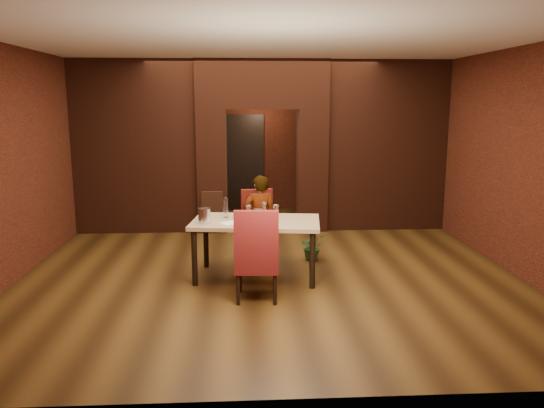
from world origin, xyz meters
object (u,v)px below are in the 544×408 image
(chair_far, at_px, (259,226))
(chair_near, at_px, (257,253))
(wine_glass_a, at_px, (249,212))
(wine_bucket, at_px, (204,216))
(wine_glass_c, at_px, (276,213))
(wine_glass_b, at_px, (264,210))
(potted_plant, at_px, (313,246))
(water_bottle, at_px, (226,207))
(dining_table, at_px, (256,249))
(person_seated, at_px, (260,219))

(chair_far, bearing_deg, chair_near, -101.23)
(wine_glass_a, height_order, wine_bucket, wine_bucket)
(chair_far, xyz_separation_m, wine_glass_c, (0.21, -0.83, 0.38))
(wine_glass_b, xyz_separation_m, potted_plant, (0.79, 0.65, -0.72))
(wine_glass_a, relative_size, wine_glass_b, 0.90)
(wine_glass_b, xyz_separation_m, water_bottle, (-0.54, 0.09, 0.04))
(chair_far, distance_m, wine_glass_b, 0.79)
(dining_table, xyz_separation_m, wine_glass_c, (0.28, -0.01, 0.52))
(dining_table, height_order, water_bottle, water_bottle)
(wine_glass_c, distance_m, potted_plant, 1.23)
(wine_glass_c, relative_size, potted_plant, 0.50)
(chair_far, bearing_deg, wine_bucket, -137.25)
(wine_glass_b, bearing_deg, water_bottle, 170.12)
(dining_table, bearing_deg, person_seated, 91.14)
(chair_near, bearing_deg, water_bottle, -65.93)
(wine_bucket, bearing_deg, dining_table, 10.77)
(person_seated, height_order, wine_bucket, person_seated)
(dining_table, distance_m, person_seated, 0.80)
(chair_near, distance_m, water_bottle, 1.19)
(chair_near, height_order, water_bottle, chair_near)
(chair_near, relative_size, person_seated, 0.87)
(wine_glass_c, bearing_deg, chair_far, 103.89)
(potted_plant, bearing_deg, dining_table, -139.29)
(dining_table, xyz_separation_m, chair_near, (-0.01, -0.83, 0.18))
(wine_bucket, bearing_deg, wine_glass_b, 17.92)
(person_seated, distance_m, wine_glass_b, 0.68)
(dining_table, xyz_separation_m, potted_plant, (0.90, 0.78, -0.19))
(chair_near, relative_size, wine_glass_a, 5.91)
(person_seated, xyz_separation_m, water_bottle, (-0.50, -0.53, 0.29))
(dining_table, relative_size, wine_glass_c, 8.13)
(person_seated, height_order, potted_plant, person_seated)
(person_seated, relative_size, wine_glass_b, 6.09)
(water_bottle, bearing_deg, person_seated, 46.64)
(wine_glass_a, height_order, wine_glass_b, wine_glass_b)
(dining_table, bearing_deg, wine_bucket, -162.09)
(chair_near, height_order, wine_glass_b, chair_near)
(chair_near, bearing_deg, wine_glass_b, -94.88)
(wine_glass_a, distance_m, potted_plant, 1.42)
(dining_table, height_order, chair_far, chair_far)
(dining_table, bearing_deg, chair_near, -83.64)
(chair_near, relative_size, water_bottle, 4.02)
(dining_table, xyz_separation_m, wine_bucket, (-0.70, -0.13, 0.51))
(chair_near, xyz_separation_m, potted_plant, (0.92, 1.61, -0.37))
(person_seated, bearing_deg, chair_far, -90.87)
(chair_far, relative_size, potted_plant, 2.53)
(chair_far, distance_m, wine_glass_c, 0.94)
(wine_glass_a, xyz_separation_m, water_bottle, (-0.32, 0.16, 0.05))
(chair_near, xyz_separation_m, wine_glass_c, (0.29, 0.82, 0.34))
(wine_glass_a, bearing_deg, chair_near, -84.37)
(wine_bucket, bearing_deg, wine_glass_c, 7.23)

